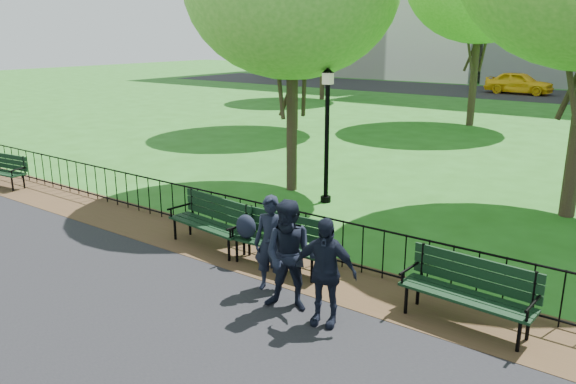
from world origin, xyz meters
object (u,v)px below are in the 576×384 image
Objects in this scene: park_bench_right_a at (470,285)px; taxi at (519,83)px; lamppost at (327,131)px; person_left at (271,244)px; park_bench_left_c at (3,167)px; person_mid at (290,256)px; park_bench_main at (268,232)px; person_right at (324,272)px; tree_far_w at (323,0)px; park_bench_left_a at (212,217)px.

park_bench_right_a is 34.59m from taxi.
park_bench_right_a is 6.45m from lamppost.
park_bench_left_c is at bearing 157.12° from person_left.
person_mid is 0.39× the size of taxi.
lamppost is 5.22m from person_left.
park_bench_main is 1.17× the size of person_right.
park_bench_left_c is 12.90m from park_bench_right_a.
lamppost is at bearing -170.86° from taxi.
person_right is at bearing -57.57° from lamppost.
tree_far_w reaches higher than park_bench_right_a.
park_bench_left_a is at bearing -171.83° from taxi.
park_bench_left_a is at bearing 173.51° from park_bench_main.
person_right is (1.30, -0.44, 0.01)m from person_left.
park_bench_right_a is (5.11, -0.07, 0.00)m from park_bench_left_a.
tree_far_w is at bearing 142.24° from taxi.
park_bench_left_a is at bearing -92.23° from lamppost.
tree_far_w is at bearing 107.65° from person_right.
taxi is (-5.86, 34.75, -0.10)m from person_mid.
tree_far_w reaches higher than park_bench_left_a.
lamppost is at bearing 94.00° from park_bench_left_a.
park_bench_main is 9.25m from park_bench_left_c.
person_mid is at bearing -62.67° from lamppost.
lamppost is at bearing 98.36° from person_mid.
person_mid is 1.07× the size of person_right.
person_mid is at bearing -47.96° from person_left.
park_bench_left_a is at bearing 139.79° from person_left.
person_left reaches higher than taxi.
park_bench_main is at bearing -6.82° from park_bench_left_c.
person_left is 0.75m from person_mid.
person_right is at bearing -14.25° from park_bench_left_a.
tree_far_w reaches higher than person_left.
park_bench_main is 0.97× the size of park_bench_left_a.
lamppost is at bearing -56.66° from tree_far_w.
person_left is 0.36× the size of taxi.
person_right is (1.97, -1.18, 0.17)m from park_bench_main.
person_mid is (0.65, -0.37, 0.06)m from person_left.
park_bench_left_c is 8.97m from lamppost.
taxi is at bearing 106.99° from park_bench_right_a.
park_bench_main is at bearing -169.38° from taxi.
person_left is at bearing -168.46° from taxi.
tree_far_w reaches higher than park_bench_left_c.
person_right is 0.36× the size of taxi.
taxi reaches higher than park_bench_left_c.
park_bench_right_a is 0.22× the size of tree_far_w.
lamppost reaches higher than park_bench_main.
park_bench_right_a is 2.08m from person_right.
park_bench_left_a is 1.21× the size of person_right.
park_bench_main is 1.01m from person_left.
person_left is 0.99× the size of person_right.
person_left is (14.43, -23.65, -5.19)m from tree_far_w.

